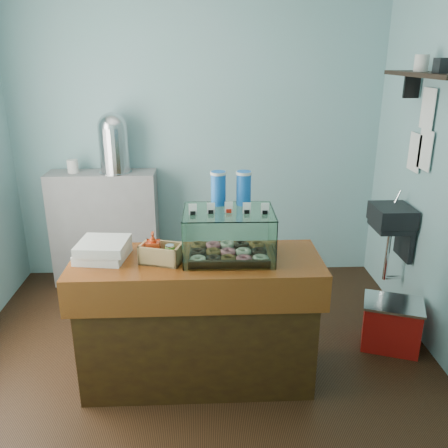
{
  "coord_description": "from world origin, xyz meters",
  "views": [
    {
      "loc": [
        0.05,
        -3.03,
        2.13
      ],
      "look_at": [
        0.18,
        -0.15,
        1.1
      ],
      "focal_mm": 38.0,
      "sensor_mm": 36.0,
      "label": 1
    }
  ],
  "objects_px": {
    "display_case": "(229,231)",
    "red_cooler": "(391,324)",
    "coffee_urn": "(114,141)",
    "counter": "(198,319)"
  },
  "relations": [
    {
      "from": "red_cooler",
      "to": "display_case",
      "type": "bearing_deg",
      "value": -148.51
    },
    {
      "from": "coffee_urn",
      "to": "red_cooler",
      "type": "height_order",
      "value": "coffee_urn"
    },
    {
      "from": "counter",
      "to": "display_case",
      "type": "xyz_separation_m",
      "value": [
        0.21,
        0.05,
        0.61
      ]
    },
    {
      "from": "counter",
      "to": "red_cooler",
      "type": "distance_m",
      "value": 1.52
    },
    {
      "from": "counter",
      "to": "coffee_urn",
      "type": "xyz_separation_m",
      "value": [
        -0.76,
        1.56,
        0.93
      ]
    },
    {
      "from": "coffee_urn",
      "to": "red_cooler",
      "type": "bearing_deg",
      "value": -29.3
    },
    {
      "from": "display_case",
      "to": "red_cooler",
      "type": "distance_m",
      "value": 1.55
    },
    {
      "from": "coffee_urn",
      "to": "red_cooler",
      "type": "relative_size",
      "value": 1.07
    },
    {
      "from": "counter",
      "to": "display_case",
      "type": "height_order",
      "value": "display_case"
    },
    {
      "from": "counter",
      "to": "display_case",
      "type": "bearing_deg",
      "value": 14.32
    }
  ]
}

